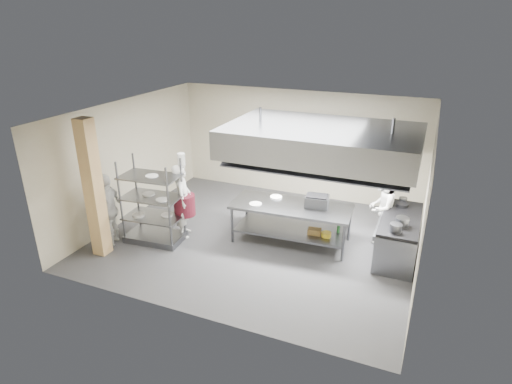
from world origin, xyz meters
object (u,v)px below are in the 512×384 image
at_px(cooking_range, 398,238).
at_px(stockpot, 402,222).
at_px(pass_rack, 152,201).
at_px(griddle, 317,201).
at_px(chef_plating, 109,209).
at_px(chef_line, 381,208).
at_px(island, 291,223).
at_px(chef_head, 183,201).

relative_size(cooking_range, stockpot, 7.40).
distance_m(pass_rack, griddle, 3.69).
relative_size(cooking_range, chef_plating, 1.20).
distance_m(cooking_range, chef_line, 0.81).
distance_m(island, chef_head, 2.55).
bearing_deg(stockpot, chef_line, 119.52).
bearing_deg(griddle, cooking_range, -1.51).
bearing_deg(cooking_range, griddle, -174.68).
bearing_deg(chef_head, chef_plating, 100.23).
height_order(chef_line, griddle, chef_line).
distance_m(pass_rack, stockpot, 5.39).
bearing_deg(pass_rack, chef_line, 17.41).
bearing_deg(chef_line, griddle, -49.28).
height_order(chef_head, griddle, chef_head).
bearing_deg(cooking_range, chef_plating, -162.23).
bearing_deg(griddle, stockpot, -14.58).
bearing_deg(chef_plating, chef_line, 99.11).
bearing_deg(stockpot, chef_head, -173.32).
height_order(island, cooking_range, island).
bearing_deg(island, chef_line, 20.25).
bearing_deg(cooking_range, stockpot, -84.29).
bearing_deg(stockpot, griddle, 172.25).
height_order(cooking_range, chef_line, chef_line).
xyz_separation_m(chef_head, chef_plating, (-1.33, -0.97, -0.04)).
height_order(pass_rack, griddle, pass_rack).
xyz_separation_m(cooking_range, chef_line, (-0.48, 0.50, 0.41)).
bearing_deg(cooking_range, island, -172.40).
bearing_deg(chef_head, stockpot, -109.23).
relative_size(chef_head, griddle, 3.50).
bearing_deg(island, chef_plating, -159.95).
distance_m(pass_rack, chef_head, 0.70).
xyz_separation_m(island, chef_plating, (-3.75, -1.64, 0.38)).
distance_m(cooking_range, chef_plating, 6.40).
xyz_separation_m(griddle, stockpot, (1.83, -0.25, -0.04)).
distance_m(island, griddle, 0.80).
relative_size(chef_plating, griddle, 3.33).
xyz_separation_m(chef_head, chef_line, (4.27, 1.48, -0.05)).
height_order(chef_head, stockpot, chef_head).
height_order(island, chef_plating, chef_plating).
relative_size(pass_rack, griddle, 3.88).
height_order(chef_head, chef_plating, chef_head).
distance_m(chef_head, stockpot, 4.83).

